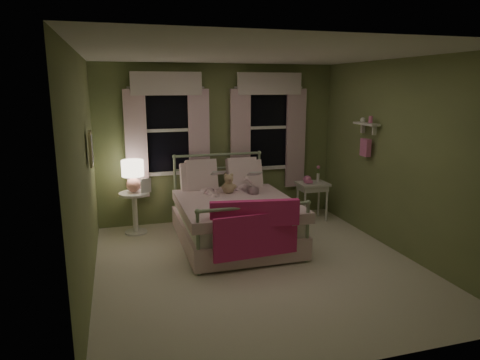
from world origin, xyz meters
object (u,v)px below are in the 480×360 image
object	(u,v)px
bed	(233,216)
child_right	(243,171)
nightstand_left	(135,207)
child_left	(208,174)
table_lamp	(133,173)
nightstand_right	(312,188)
teddy_bear	(229,185)

from	to	relation	value
bed	child_right	xyz separation A→B (m)	(0.28, 0.42, 0.57)
child_right	nightstand_left	xyz separation A→B (m)	(-1.64, 0.35, -0.54)
child_left	bed	bearing A→B (deg)	116.57
bed	child_right	bearing A→B (deg)	56.40
table_lamp	child_left	bearing A→B (deg)	-18.06
bed	table_lamp	xyz separation A→B (m)	(-1.36, 0.77, 0.57)
nightstand_right	teddy_bear	bearing A→B (deg)	-166.66
child_right	table_lamp	bearing A→B (deg)	-20.01
bed	child_left	bearing A→B (deg)	123.60
bed	child_left	world-z (taller)	child_left
child_right	nightstand_right	world-z (taller)	child_right
teddy_bear	nightstand_left	bearing A→B (deg)	159.43
child_left	teddy_bear	world-z (taller)	child_left
child_left	nightstand_right	world-z (taller)	child_left
nightstand_right	table_lamp	bearing A→B (deg)	177.24
table_lamp	nightstand_right	world-z (taller)	table_lamp
child_left	nightstand_right	size ratio (longest dim) A/B	1.18
teddy_bear	nightstand_right	size ratio (longest dim) A/B	0.49
teddy_bear	table_lamp	size ratio (longest dim) A/B	0.64
child_right	table_lamp	size ratio (longest dim) A/B	1.58
nightstand_right	nightstand_left	bearing A→B (deg)	177.24
bed	nightstand_left	distance (m)	1.57
teddy_bear	nightstand_left	size ratio (longest dim) A/B	0.48
bed	teddy_bear	bearing A→B (deg)	90.00
child_left	teddy_bear	xyz separation A→B (m)	(0.28, -0.16, -0.16)
nightstand_left	nightstand_right	xyz separation A→B (m)	(2.93, -0.14, 0.13)
bed	nightstand_left	size ratio (longest dim) A/B	3.13
bed	teddy_bear	distance (m)	0.49
nightstand_right	child_left	bearing A→B (deg)	-173.43
nightstand_left	teddy_bear	bearing A→B (deg)	-20.57
bed	table_lamp	world-z (taller)	bed
child_right	nightstand_left	world-z (taller)	child_right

